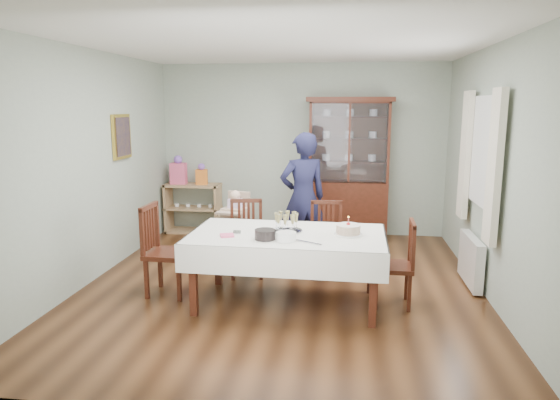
% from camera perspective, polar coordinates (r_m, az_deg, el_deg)
% --- Properties ---
extents(floor, '(5.00, 5.00, 0.00)m').
position_cam_1_polar(floor, '(5.86, 0.19, -9.74)').
color(floor, '#593319').
rests_on(floor, ground).
extents(room_shell, '(5.00, 5.00, 5.00)m').
position_cam_1_polar(room_shell, '(6.03, 0.85, 7.45)').
color(room_shell, '#9EAA99').
rests_on(room_shell, floor).
extents(dining_table, '(2.03, 1.20, 0.76)m').
position_cam_1_polar(dining_table, '(5.24, 0.83, -7.80)').
color(dining_table, '#4A1D12').
rests_on(dining_table, floor).
extents(china_cabinet, '(1.30, 0.48, 2.18)m').
position_cam_1_polar(china_cabinet, '(7.76, 7.84, 3.79)').
color(china_cabinet, '#4A1D12').
rests_on(china_cabinet, floor).
extents(sideboard, '(0.90, 0.38, 0.80)m').
position_cam_1_polar(sideboard, '(8.27, -9.88, -0.92)').
color(sideboard, tan).
rests_on(sideboard, floor).
extents(picture_frame, '(0.04, 0.48, 0.58)m').
position_cam_1_polar(picture_frame, '(6.90, -17.65, 6.92)').
color(picture_frame, gold).
rests_on(picture_frame, room_shell).
extents(window, '(0.04, 1.02, 1.22)m').
position_cam_1_polar(window, '(5.96, 22.35, 5.12)').
color(window, white).
rests_on(window, room_shell).
extents(curtain_left, '(0.07, 0.30, 1.55)m').
position_cam_1_polar(curtain_left, '(5.36, 23.31, 3.42)').
color(curtain_left, silver).
rests_on(curtain_left, room_shell).
extents(curtain_right, '(0.07, 0.30, 1.55)m').
position_cam_1_polar(curtain_right, '(6.56, 20.42, 4.82)').
color(curtain_right, silver).
rests_on(curtain_right, room_shell).
extents(radiator, '(0.10, 0.80, 0.55)m').
position_cam_1_polar(radiator, '(6.18, 20.98, -6.45)').
color(radiator, white).
rests_on(radiator, floor).
extents(chair_far_left, '(0.48, 0.48, 0.91)m').
position_cam_1_polar(chair_far_left, '(6.15, -3.82, -6.09)').
color(chair_far_left, '#4A1D12').
rests_on(chair_far_left, floor).
extents(chair_far_right, '(0.44, 0.44, 0.90)m').
position_cam_1_polar(chair_far_right, '(6.14, 5.30, -6.18)').
color(chair_far_right, '#4A1D12').
rests_on(chair_far_right, floor).
extents(chair_end_left, '(0.46, 0.46, 1.00)m').
position_cam_1_polar(chair_end_left, '(5.67, -12.76, -7.56)').
color(chair_end_left, '#4A1D12').
rests_on(chair_end_left, floor).
extents(chair_end_right, '(0.41, 0.41, 0.90)m').
position_cam_1_polar(chair_end_right, '(5.38, 12.86, -8.91)').
color(chair_end_right, '#4A1D12').
rests_on(chair_end_right, floor).
extents(woman, '(0.74, 0.63, 1.72)m').
position_cam_1_polar(woman, '(6.56, 2.62, 0.26)').
color(woman, black).
rests_on(woman, floor).
extents(high_chair, '(0.52, 0.52, 0.95)m').
position_cam_1_polar(high_chair, '(6.72, -5.08, -3.77)').
color(high_chair, black).
rests_on(high_chair, floor).
extents(champagne_tray, '(0.34, 0.34, 0.20)m').
position_cam_1_polar(champagne_tray, '(5.18, 0.72, -2.98)').
color(champagne_tray, silver).
rests_on(champagne_tray, dining_table).
extents(birthday_cake, '(0.28, 0.28, 0.20)m').
position_cam_1_polar(birthday_cake, '(5.11, 7.80, -3.40)').
color(birthday_cake, white).
rests_on(birthday_cake, dining_table).
extents(plate_stack_dark, '(0.27, 0.27, 0.10)m').
position_cam_1_polar(plate_stack_dark, '(4.90, -1.71, -3.96)').
color(plate_stack_dark, black).
rests_on(plate_stack_dark, dining_table).
extents(plate_stack_white, '(0.20, 0.20, 0.08)m').
position_cam_1_polar(plate_stack_white, '(4.85, 0.71, -4.19)').
color(plate_stack_white, white).
rests_on(plate_stack_white, dining_table).
extents(napkin_stack, '(0.17, 0.17, 0.02)m').
position_cam_1_polar(napkin_stack, '(5.05, -6.07, -4.04)').
color(napkin_stack, '#E9557F').
rests_on(napkin_stack, dining_table).
extents(cutlery, '(0.12, 0.16, 0.01)m').
position_cam_1_polar(cutlery, '(5.19, -5.29, -3.65)').
color(cutlery, silver).
rests_on(cutlery, dining_table).
extents(cake_knife, '(0.27, 0.17, 0.01)m').
position_cam_1_polar(cake_knife, '(4.79, 3.27, -4.84)').
color(cake_knife, silver).
rests_on(cake_knife, dining_table).
extents(gift_bag_pink, '(0.25, 0.16, 0.46)m').
position_cam_1_polar(gift_bag_pink, '(8.22, -11.53, 3.23)').
color(gift_bag_pink, '#E9557F').
rests_on(gift_bag_pink, sideboard).
extents(gift_bag_orange, '(0.21, 0.16, 0.34)m').
position_cam_1_polar(gift_bag_orange, '(8.11, -8.95, 2.84)').
color(gift_bag_orange, orange).
rests_on(gift_bag_orange, sideboard).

